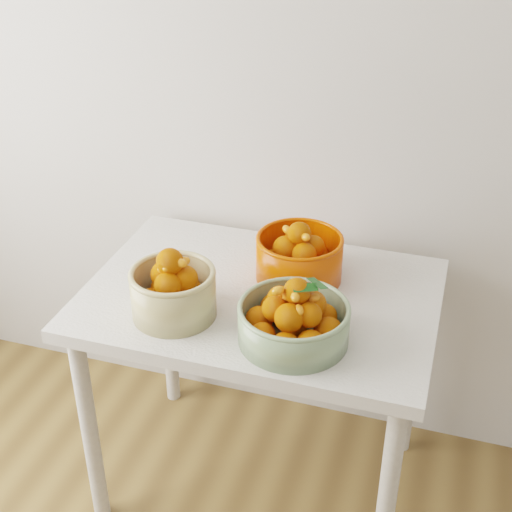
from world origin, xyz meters
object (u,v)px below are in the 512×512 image
(bowl_green, at_px, (294,320))
(table, at_px, (260,320))
(bowl_orange, at_px, (299,257))
(bowl_cream, at_px, (173,291))

(bowl_green, bearing_deg, table, 127.98)
(table, relative_size, bowl_orange, 3.81)
(bowl_cream, distance_m, bowl_orange, 0.39)
(table, height_order, bowl_cream, bowl_cream)
(table, height_order, bowl_green, bowl_green)
(bowl_cream, xyz_separation_m, bowl_green, (0.34, -0.02, -0.01))
(bowl_green, bearing_deg, bowl_orange, 102.01)
(table, bearing_deg, bowl_cream, -138.19)
(bowl_orange, bearing_deg, bowl_cream, -134.14)
(bowl_green, relative_size, bowl_orange, 1.27)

